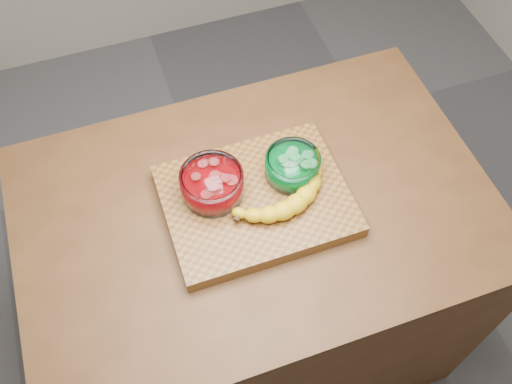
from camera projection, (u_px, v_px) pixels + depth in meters
name	position (u px, v px, depth m)	size (l,w,h in m)	color
ground	(256.00, 330.00, 2.18)	(3.50, 3.50, 0.00)	#515155
counter	(256.00, 280.00, 1.81)	(1.20, 0.80, 0.90)	#513018
cutting_board	(256.00, 201.00, 1.42)	(0.45, 0.35, 0.04)	brown
bowl_red	(212.00, 184.00, 1.38)	(0.15, 0.15, 0.07)	white
bowl_green	(293.00, 166.00, 1.41)	(0.14, 0.14, 0.06)	white
banana	(280.00, 191.00, 1.39)	(0.30, 0.18, 0.04)	gold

